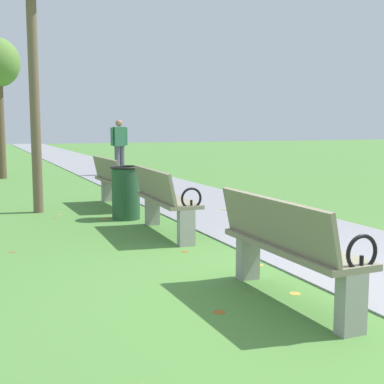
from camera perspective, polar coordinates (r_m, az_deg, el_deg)
The scene contains 8 objects.
ground_plane at distance 4.95m, azimuth 14.14°, elevation -10.32°, with size 80.00×80.00×0.00m, color #4C7F38.
paved_walkway at distance 22.19m, azimuth -12.15°, elevation 3.28°, with size 2.38×44.00×0.02m, color gray.
park_bench_1 at distance 4.43m, azimuth 10.23°, elevation -5.80°, with size 0.49×1.60×0.90m.
park_bench_2 at distance 7.11m, azimuth -3.07°, elevation -0.78°, with size 0.53×1.62×0.90m.
park_bench_3 at distance 9.63m, azimuth -8.39°, elevation 1.25°, with size 0.51×1.61×0.90m.
pedestrian_walking at distance 15.69m, azimuth -7.87°, elevation 5.16°, with size 0.53×0.26×1.62m.
trash_bin at distance 8.37m, azimuth -7.17°, elevation -0.05°, with size 0.48×0.48×0.84m.
scattered_leaves at distance 7.34m, azimuth -4.61°, elevation -4.32°, with size 4.20×8.90×0.02m.
Camera 1 is at (-2.87, -3.76, 1.47)m, focal length 49.31 mm.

